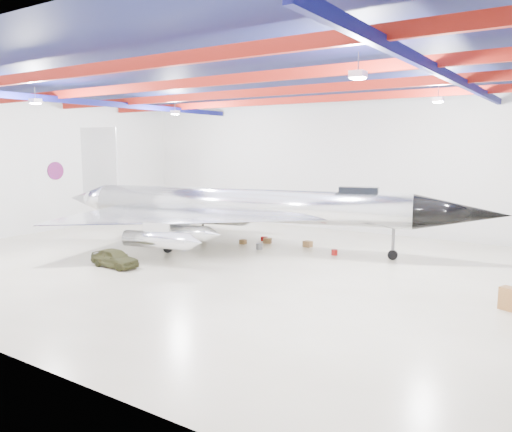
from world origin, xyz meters
The scene contains 14 objects.
floor centered at (0.00, 0.00, 0.00)m, with size 40.00×40.00×0.00m, color #BEB497.
wall_back centered at (0.00, 15.00, 5.50)m, with size 40.00×40.00×0.00m, color silver.
wall_left centered at (-20.00, 0.00, 5.50)m, with size 30.00×30.00×0.00m, color silver.
ceiling centered at (0.00, 0.00, 11.00)m, with size 40.00×40.00×0.00m, color #0A0F38.
ceiling_structure centered at (0.00, 0.00, 10.32)m, with size 39.50×29.50×1.08m.
wall_roundel centered at (-19.94, 2.00, 5.00)m, with size 1.50×1.50×0.10m, color #B21414.
jet_aircraft centered at (-2.06, 3.93, 2.77)m, with size 30.47×21.45×8.44m.
jeep centered at (-5.46, -4.47, 0.55)m, with size 1.30×3.22×1.10m, color #3C3D1E.
crate_ply centered at (-3.12, 5.41, 0.16)m, with size 0.45×0.36×0.32m, color olive.
toolbox_red centered at (-2.51, 7.31, 0.16)m, with size 0.45×0.36×0.31m, color maroon.
engine_drum centered at (-1.13, 4.51, 0.20)m, with size 0.45×0.45×0.40m, color #59595B.
parts_bin centered at (1.30, 7.07, 0.21)m, with size 0.59×0.47×0.41m, color olive.
tool_chest centered at (4.00, 5.63, 0.18)m, with size 0.41×0.41×0.37m, color maroon.
oil_barrel centered at (-1.76, 6.60, 0.19)m, with size 0.54×0.43×0.38m, color olive.
Camera 1 is at (17.23, -23.88, 7.09)m, focal length 35.00 mm.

